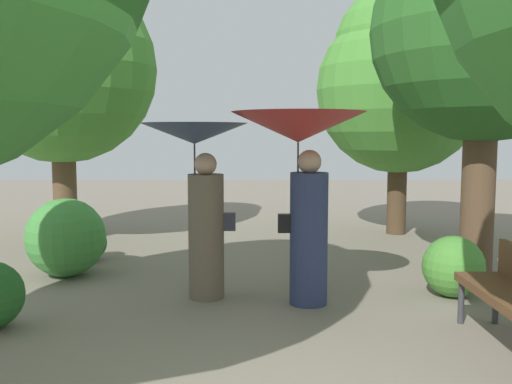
% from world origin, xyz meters
% --- Properties ---
extents(person_left, '(1.19, 1.19, 1.98)m').
position_xyz_m(person_left, '(-0.64, 3.07, 1.39)').
color(person_left, '#6B5B4C').
rests_on(person_left, ground).
extents(person_right, '(1.44, 1.44, 2.09)m').
position_xyz_m(person_right, '(0.48, 2.83, 1.60)').
color(person_right, navy).
rests_on(person_right, ground).
extents(tree_near_right, '(2.88, 2.88, 5.18)m').
position_xyz_m(tree_near_right, '(2.91, 4.07, 3.44)').
color(tree_near_right, brown).
rests_on(tree_near_right, ground).
extents(tree_mid_left, '(3.20, 3.20, 5.04)m').
position_xyz_m(tree_mid_left, '(-3.25, 6.37, 3.22)').
color(tree_mid_left, brown).
rests_on(tree_mid_left, ground).
extents(tree_far_back, '(3.05, 3.05, 4.60)m').
position_xyz_m(tree_far_back, '(2.66, 7.20, 2.89)').
color(tree_far_back, '#4C3823').
rests_on(tree_far_back, ground).
extents(bush_path_right, '(0.52, 0.52, 0.52)m').
position_xyz_m(bush_path_right, '(-2.45, 4.96, 0.26)').
color(bush_path_right, '#2D6B28').
rests_on(bush_path_right, ground).
extents(bush_behind_bench, '(1.03, 1.03, 1.03)m').
position_xyz_m(bush_behind_bench, '(-2.48, 4.06, 0.51)').
color(bush_behind_bench, '#428C3D').
rests_on(bush_behind_bench, ground).
extents(bush_far_side, '(0.70, 0.70, 0.70)m').
position_xyz_m(bush_far_side, '(2.25, 3.08, 0.35)').
color(bush_far_side, '#4C9338').
rests_on(bush_far_side, ground).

